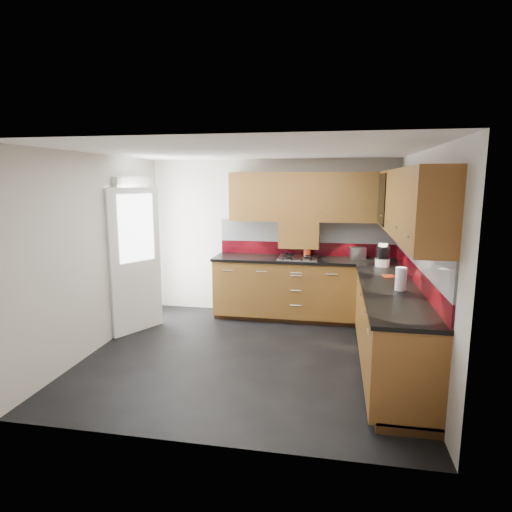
% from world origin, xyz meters
% --- Properties ---
extents(room, '(4.00, 3.80, 2.64)m').
position_xyz_m(room, '(0.00, 0.00, 1.50)').
color(room, black).
extents(base_cabinets, '(2.70, 3.20, 0.95)m').
position_xyz_m(base_cabinets, '(1.07, 0.72, 0.44)').
color(base_cabinets, '#5E3415').
rests_on(base_cabinets, room).
extents(countertop, '(2.72, 3.22, 0.04)m').
position_xyz_m(countertop, '(1.05, 0.70, 0.92)').
color(countertop, black).
rests_on(countertop, base_cabinets).
extents(backsplash, '(2.70, 3.20, 0.54)m').
position_xyz_m(backsplash, '(1.28, 0.93, 1.21)').
color(backsplash, maroon).
rests_on(backsplash, countertop).
extents(upper_cabinets, '(2.50, 3.20, 0.72)m').
position_xyz_m(upper_cabinets, '(1.23, 0.78, 1.84)').
color(upper_cabinets, '#5E3415').
rests_on(upper_cabinets, room).
extents(extractor_hood, '(0.60, 0.33, 0.40)m').
position_xyz_m(extractor_hood, '(0.45, 1.64, 1.28)').
color(extractor_hood, '#5E3415').
rests_on(extractor_hood, room).
extents(glass_cabinet, '(0.32, 0.80, 0.66)m').
position_xyz_m(glass_cabinet, '(1.71, 1.07, 1.87)').
color(glass_cabinet, black).
rests_on(glass_cabinet, room).
extents(back_door, '(0.42, 1.19, 2.04)m').
position_xyz_m(back_door, '(-1.78, 0.75, 1.03)').
color(back_door, white).
rests_on(back_door, room).
extents(gas_hob, '(0.58, 0.51, 0.05)m').
position_xyz_m(gas_hob, '(0.45, 1.47, 0.95)').
color(gas_hob, silver).
rests_on(gas_hob, countertop).
extents(utensil_pot, '(0.11, 0.11, 0.39)m').
position_xyz_m(utensil_pot, '(0.58, 1.62, 1.03)').
color(utensil_pot, '#E74215').
rests_on(utensil_pot, countertop).
extents(toaster, '(0.26, 0.20, 0.17)m').
position_xyz_m(toaster, '(1.31, 1.64, 1.02)').
color(toaster, silver).
rests_on(toaster, countertop).
extents(food_processor, '(0.19, 0.19, 0.32)m').
position_xyz_m(food_processor, '(1.61, 1.08, 1.08)').
color(food_processor, white).
rests_on(food_processor, countertop).
extents(paper_towel, '(0.15, 0.15, 0.24)m').
position_xyz_m(paper_towel, '(1.67, -0.20, 1.06)').
color(paper_towel, white).
rests_on(paper_towel, countertop).
extents(orange_cloth, '(0.16, 0.14, 0.01)m').
position_xyz_m(orange_cloth, '(1.63, 0.45, 0.95)').
color(orange_cloth, '#F1431A').
rests_on(orange_cloth, countertop).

